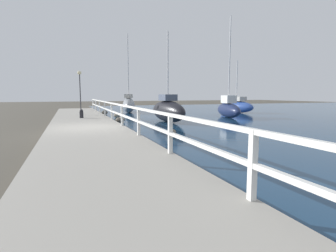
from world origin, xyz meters
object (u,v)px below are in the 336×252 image
(mooring_bollard, at_px, (81,114))
(dock_lamp, at_px, (80,81))
(sailboat_blue, at_px, (236,106))
(sailboat_navy, at_px, (228,109))
(sailboat_black, at_px, (168,110))
(sailboat_gray, at_px, (129,104))

(mooring_bollard, xyz_separation_m, dock_lamp, (0.08, 2.56, 2.19))
(mooring_bollard, relative_size, sailboat_blue, 0.11)
(dock_lamp, relative_size, sailboat_navy, 0.42)
(dock_lamp, height_order, sailboat_black, sailboat_black)
(dock_lamp, distance_m, sailboat_blue, 15.02)
(mooring_bollard, xyz_separation_m, sailboat_gray, (4.92, 8.28, 0.23))
(dock_lamp, bearing_deg, sailboat_black, -39.01)
(sailboat_navy, bearing_deg, sailboat_black, -149.66)
(sailboat_blue, bearing_deg, sailboat_gray, 148.24)
(mooring_bollard, distance_m, sailboat_navy, 11.07)
(sailboat_gray, xyz_separation_m, sailboat_navy, (6.14, -8.45, -0.10))
(dock_lamp, relative_size, sailboat_gray, 0.42)
(sailboat_navy, bearing_deg, sailboat_blue, 63.99)
(sailboat_black, relative_size, sailboat_blue, 1.14)
(mooring_bollard, distance_m, sailboat_gray, 9.64)
(sailboat_gray, bearing_deg, mooring_bollard, -107.60)
(sailboat_navy, distance_m, sailboat_blue, 5.77)
(mooring_bollard, height_order, sailboat_navy, sailboat_navy)
(sailboat_black, relative_size, sailboat_navy, 0.75)
(sailboat_black, relative_size, sailboat_gray, 0.76)
(mooring_bollard, distance_m, sailboat_black, 5.63)
(sailboat_blue, bearing_deg, sailboat_black, -157.58)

